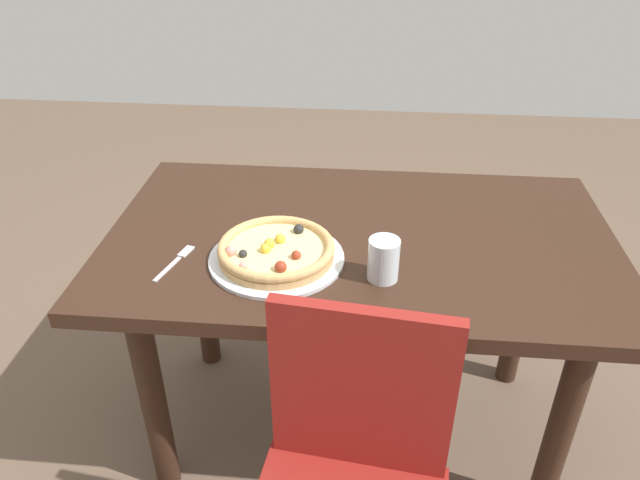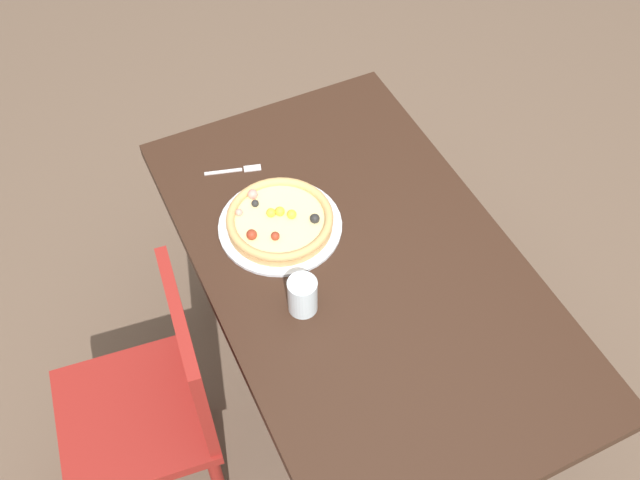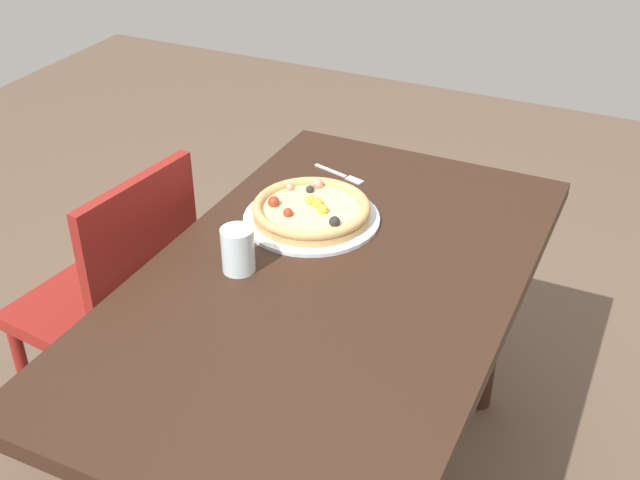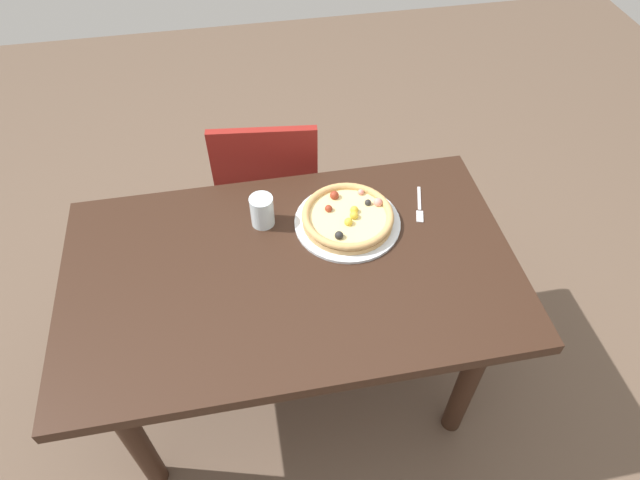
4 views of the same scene
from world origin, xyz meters
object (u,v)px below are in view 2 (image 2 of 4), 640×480
(plate, at_px, (280,226))
(pizza, at_px, (280,220))
(dining_table, at_px, (360,286))
(chair_near, at_px, (155,401))
(fork, at_px, (238,170))
(drinking_glass, at_px, (303,295))

(plate, height_order, pizza, pizza)
(dining_table, xyz_separation_m, chair_near, (0.01, -0.61, -0.15))
(plate, xyz_separation_m, fork, (-0.25, -0.03, -0.00))
(pizza, bearing_deg, drinking_glass, -11.20)
(dining_table, relative_size, fork, 8.31)
(dining_table, bearing_deg, drinking_glass, -73.21)
(pizza, relative_size, drinking_glass, 2.76)
(dining_table, xyz_separation_m, drinking_glass, (0.06, -0.20, 0.16))
(dining_table, height_order, plate, plate)
(dining_table, height_order, chair_near, chair_near)
(plate, bearing_deg, pizza, -130.02)
(fork, bearing_deg, chair_near, -117.92)
(drinking_glass, bearing_deg, plate, 168.64)
(plate, height_order, drinking_glass, drinking_glass)
(chair_near, height_order, plate, chair_near)
(dining_table, height_order, pizza, pizza)
(fork, bearing_deg, pizza, -68.01)
(pizza, distance_m, fork, 0.25)
(plate, distance_m, pizza, 0.03)
(dining_table, xyz_separation_m, pizza, (-0.20, -0.14, 0.14))
(dining_table, xyz_separation_m, plate, (-0.20, -0.14, 0.11))
(fork, relative_size, drinking_glass, 1.54)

